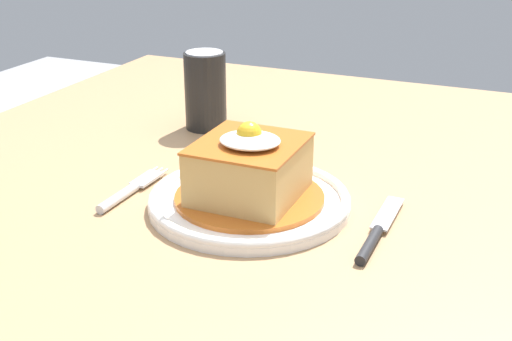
% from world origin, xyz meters
% --- Properties ---
extents(dining_table, '(1.14, 1.08, 0.76)m').
position_xyz_m(dining_table, '(0.00, 0.00, 0.65)').
color(dining_table, '#A87F56').
rests_on(dining_table, ground_plane).
extents(main_plate, '(0.24, 0.24, 0.02)m').
position_xyz_m(main_plate, '(-0.03, -0.11, 0.77)').
color(main_plate, white).
rests_on(main_plate, dining_table).
extents(sandwich_meal, '(0.18, 0.18, 0.10)m').
position_xyz_m(sandwich_meal, '(-0.03, -0.11, 0.80)').
color(sandwich_meal, '#B75B1E').
rests_on(sandwich_meal, main_plate).
extents(fork, '(0.02, 0.14, 0.01)m').
position_xyz_m(fork, '(-0.18, -0.14, 0.76)').
color(fork, silver).
rests_on(fork, dining_table).
extents(knife, '(0.02, 0.17, 0.01)m').
position_xyz_m(knife, '(0.13, -0.13, 0.76)').
color(knife, '#262628').
rests_on(knife, dining_table).
extents(soda_can, '(0.07, 0.07, 0.12)m').
position_xyz_m(soda_can, '(-0.21, 0.13, 0.82)').
color(soda_can, black).
rests_on(soda_can, dining_table).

